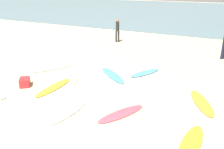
% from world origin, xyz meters
% --- Properties ---
extents(ocean_water, '(120.00, 40.00, 0.08)m').
position_xyz_m(ocean_water, '(0.00, 37.38, 0.04)').
color(ocean_water, slate).
rests_on(ocean_water, ground_plane).
extents(surfboard_0, '(1.43, 2.25, 0.07)m').
position_xyz_m(surfboard_0, '(3.28, 4.92, 0.03)').
color(surfboard_0, orange).
rests_on(surfboard_0, ground_plane).
extents(surfboard_1, '(1.67, 2.35, 0.06)m').
position_xyz_m(surfboard_1, '(-4.71, 5.53, 0.03)').
color(surfboard_1, silver).
rests_on(surfboard_1, ground_plane).
extents(surfboard_2, '(2.27, 2.01, 0.07)m').
position_xyz_m(surfboard_2, '(-1.22, 6.02, 0.04)').
color(surfboard_2, '#4C93D4').
rests_on(surfboard_2, ground_plane).
extents(surfboard_3, '(1.39, 2.05, 0.06)m').
position_xyz_m(surfboard_3, '(0.74, 2.73, 0.03)').
color(surfboard_3, '#D64A5A').
rests_on(surfboard_3, ground_plane).
extents(surfboard_5, '(0.62, 1.98, 0.08)m').
position_xyz_m(surfboard_5, '(-1.05, 2.02, 0.04)').
color(surfboard_5, white).
rests_on(surfboard_5, ground_plane).
extents(surfboard_6, '(0.55, 2.25, 0.08)m').
position_xyz_m(surfboard_6, '(-2.96, 3.46, 0.04)').
color(surfboard_6, yellow).
rests_on(surfboard_6, ground_plane).
extents(surfboard_8, '(0.72, 2.15, 0.08)m').
position_xyz_m(surfboard_8, '(3.29, 2.09, 0.04)').
color(surfboard_8, orange).
rests_on(surfboard_8, ground_plane).
extents(surfboard_9, '(1.85, 2.05, 0.07)m').
position_xyz_m(surfboard_9, '(-3.10, 5.16, 0.03)').
color(surfboard_9, '#ECEACA').
rests_on(surfboard_9, ground_plane).
extents(surfboard_10, '(1.37, 2.00, 0.09)m').
position_xyz_m(surfboard_10, '(0.19, 7.04, 0.04)').
color(surfboard_10, '#519FDD').
rests_on(surfboard_10, ground_plane).
extents(beachgoer_near, '(0.40, 0.40, 1.86)m').
position_xyz_m(beachgoer_near, '(-4.09, 12.82, 1.05)').
color(beachgoer_near, black).
rests_on(beachgoer_near, ground_plane).
extents(beach_cooler, '(0.71, 0.73, 0.38)m').
position_xyz_m(beach_cooler, '(-4.30, 3.07, 0.19)').
color(beach_cooler, '#B2282D').
rests_on(beach_cooler, ground_plane).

